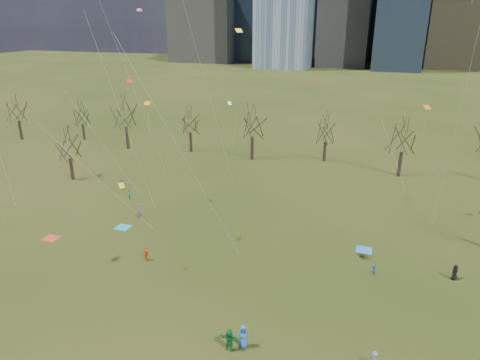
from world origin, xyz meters
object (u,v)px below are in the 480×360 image
(blanket_teal, at_px, (123,227))
(person_4, at_px, (146,254))
(blanket_crimson, at_px, (51,238))
(blanket_navy, at_px, (364,250))
(person_0, at_px, (243,337))

(blanket_teal, xyz_separation_m, person_4, (6.35, -5.59, 0.76))
(blanket_teal, bearing_deg, blanket_crimson, -141.79)
(blanket_navy, relative_size, blanket_crimson, 1.00)
(blanket_crimson, bearing_deg, person_4, -3.48)
(blanket_navy, height_order, person_0, person_0)
(blanket_crimson, relative_size, person_4, 1.03)
(blanket_teal, bearing_deg, blanket_navy, 7.16)
(blanket_teal, relative_size, blanket_crimson, 1.00)
(blanket_navy, height_order, person_4, person_4)
(blanket_teal, bearing_deg, person_0, -36.21)
(blanket_navy, relative_size, person_0, 0.84)
(blanket_crimson, height_order, person_0, person_0)
(blanket_navy, xyz_separation_m, person_4, (-20.72, -8.99, 0.76))
(person_0, bearing_deg, person_4, 125.56)
(person_4, bearing_deg, blanket_teal, -4.70)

